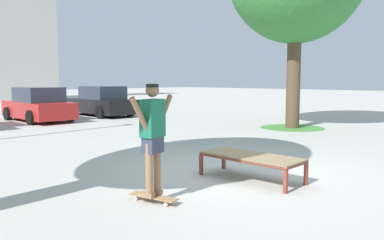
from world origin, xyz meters
name	(u,v)px	position (x,y,z in m)	size (l,w,h in m)	color
ground_plane	(237,173)	(0.00, 0.00, 0.00)	(120.00, 120.00, 0.00)	#B7B5AD
skate_box	(251,158)	(-0.22, -0.48, 0.41)	(0.77, 1.90, 0.46)	brown
skateboard	(153,197)	(-2.32, -0.18, 0.08)	(0.37, 0.82, 0.09)	#9E754C
skater	(153,132)	(-2.32, -0.17, 1.07)	(0.99, 0.35, 1.69)	#8E6647
grass_patch_near_right	(292,128)	(7.25, 2.84, 0.00)	(2.40, 2.40, 0.01)	#47893D
car_red	(38,105)	(1.67, 12.24, 0.69)	(2.04, 4.26, 1.50)	red
car_black	(102,102)	(5.05, 12.37, 0.69)	(2.04, 4.26, 1.50)	black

